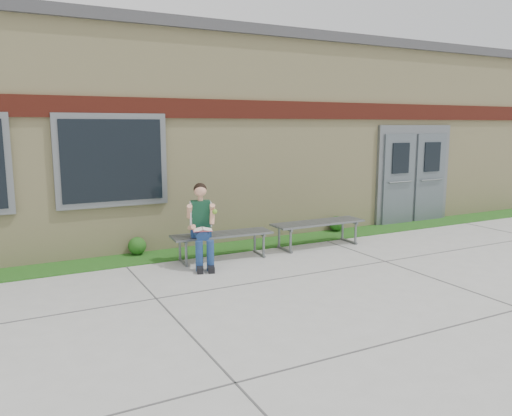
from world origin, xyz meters
TOP-DOWN VIEW (x-y plane):
  - ground at (0.00, 0.00)m, footprint 80.00×80.00m
  - grass_strip at (0.00, 2.60)m, footprint 16.00×0.80m
  - school_building at (-0.00, 5.99)m, footprint 16.20×6.22m
  - bench_left at (-1.40, 1.94)m, footprint 1.78×0.60m
  - bench_right at (0.60, 1.94)m, footprint 1.85×0.52m
  - girl at (-1.85, 1.74)m, footprint 0.54×0.87m
  - shrub_mid at (-2.65, 2.85)m, footprint 0.32×0.32m
  - shrub_east at (1.71, 2.85)m, footprint 0.32×0.32m

SIDE VIEW (x-z plane):
  - ground at x=0.00m, z-range 0.00..0.00m
  - grass_strip at x=0.00m, z-range 0.00..0.02m
  - shrub_mid at x=-2.65m, z-range 0.02..0.34m
  - shrub_east at x=1.71m, z-range 0.02..0.34m
  - bench_left at x=-1.40m, z-range 0.12..0.58m
  - bench_right at x=0.60m, z-range 0.13..0.61m
  - girl at x=-1.85m, z-range 0.03..1.39m
  - school_building at x=0.00m, z-range 0.00..4.20m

